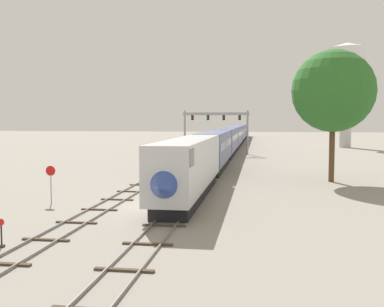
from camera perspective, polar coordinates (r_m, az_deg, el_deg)
ground_plane at (r=33.28m, az=-4.79°, el=-6.70°), size 400.00×400.00×0.00m
track_main at (r=92.16m, az=5.03°, el=0.41°), size 2.60×200.00×0.16m
track_near at (r=72.90m, az=-0.25°, el=-0.61°), size 2.60×160.00×0.16m
passenger_train at (r=99.79m, az=5.31°, el=2.17°), size 3.04×148.03×4.80m
signal_gantry at (r=81.91m, az=3.05°, el=3.98°), size 12.10×0.49×7.99m
water_tower at (r=108.53m, az=19.08°, el=10.19°), size 8.18×8.18×23.60m
switch_stand at (r=24.62m, az=-23.06°, el=-9.74°), size 0.36×0.24×1.46m
stop_sign at (r=35.58m, az=-17.51°, el=-3.11°), size 0.76×0.08×2.88m
trackside_tree_left at (r=47.83m, az=17.51°, el=7.57°), size 8.31×8.31×13.40m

